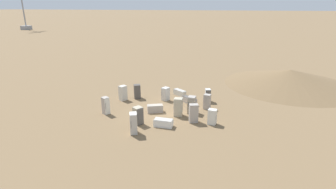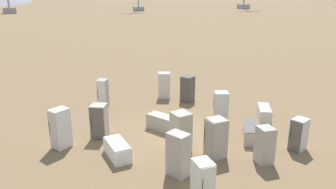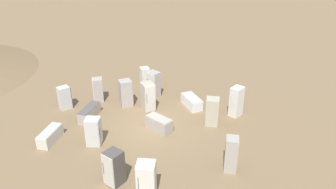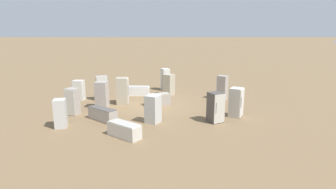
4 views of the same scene
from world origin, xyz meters
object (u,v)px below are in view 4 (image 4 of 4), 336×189
Objects in this scene: discarded_fridge_3 at (102,88)px; discarded_fridge_9 at (158,99)px; discarded_fridge_8 at (103,114)px; discarded_fridge_11 at (169,85)px; discarded_fridge_10 at (124,130)px; discarded_fridge_12 at (60,113)px; discarded_fridge_15 at (102,95)px; discarded_fridge_2 at (123,91)px; discarded_fridge_4 at (236,102)px; discarded_fridge_6 at (72,102)px; discarded_fridge_5 at (165,79)px; discarded_fridge_14 at (216,107)px; discarded_fridge_13 at (79,90)px; discarded_fridge_1 at (139,91)px; discarded_fridge_7 at (153,109)px; discarded_fridge_0 at (222,88)px.

discarded_fridge_3 is 4.32m from discarded_fridge_9.
discarded_fridge_11 is (6.19, -3.59, 0.46)m from discarded_fridge_8.
discarded_fridge_12 is (1.32, 3.42, 0.39)m from discarded_fridge_10.
discarded_fridge_15 is (3.56, -1.21, 0.13)m from discarded_fridge_12.
discarded_fridge_2 is 0.98× the size of discarded_fridge_8.
discarded_fridge_2 reaches higher than discarded_fridge_4.
discarded_fridge_3 reaches higher than discarded_fridge_6.
discarded_fridge_14 is (-8.29, -2.80, -0.10)m from discarded_fridge_5.
discarded_fridge_3 is 1.70m from discarded_fridge_13.
discarded_fridge_3 is at bearing 69.03° from discarded_fridge_12.
discarded_fridge_11 is (5.49, 3.85, -0.02)m from discarded_fridge_4.
discarded_fridge_1 is at bearing 6.48° from discarded_fridge_9.
discarded_fridge_5 is at bearing -120.67° from discarded_fridge_4.
discarded_fridge_4 reaches higher than discarded_fridge_14.
discarded_fridge_15 is (2.48, 0.63, 0.51)m from discarded_fridge_8.
discarded_fridge_2 reaches higher than discarded_fridge_10.
discarded_fridge_12 is at bearing 109.11° from discarded_fridge_9.
discarded_fridge_11 is (0.05, -2.33, 0.46)m from discarded_fridge_1.
discarded_fridge_14 is (-6.45, -2.51, -0.00)m from discarded_fridge_11.
discarded_fridge_7 is 6.61m from discarded_fridge_11.
discarded_fridge_13 is (1.09, 3.34, -0.18)m from discarded_fridge_2.
discarded_fridge_3 is 2.16m from discarded_fridge_15.
discarded_fridge_4 is at bearing 136.05° from discarded_fridge_3.
discarded_fridge_10 is (-2.04, 1.20, -0.41)m from discarded_fridge_7.
discarded_fridge_8 is (-4.80, 7.45, -0.52)m from discarded_fridge_0.
discarded_fridge_10 is 5.38m from discarded_fridge_15.
discarded_fridge_1 is 0.93× the size of discarded_fridge_2.
discarded_fridge_13 is at bearing -20.75° from discarded_fridge_3.
discarded_fridge_15 is (-3.72, 4.22, 0.05)m from discarded_fridge_11.
discarded_fridge_0 reaches higher than discarded_fridge_8.
discarded_fridge_4 is 7.49m from discarded_fridge_8.
discarded_fridge_12 is (-1.79, 9.27, -0.11)m from discarded_fridge_4.
discarded_fridge_7 is 4.67m from discarded_fridge_12.
discarded_fridge_5 is 1.29× the size of discarded_fridge_13.
discarded_fridge_15 is at bearing -25.79° from discarded_fridge_1.
discarded_fridge_13 is at bearing -110.63° from discarded_fridge_10.
discarded_fridge_7 is at bearing -25.75° from discarded_fridge_14.
discarded_fridge_15 reaches higher than discarded_fridge_7.
discarded_fridge_14 reaches higher than discarded_fridge_12.
discarded_fridge_9 is (-1.37, -4.06, -0.49)m from discarded_fridge_3.
discarded_fridge_12 reaches higher than discarded_fridge_10.
discarded_fridge_2 is 1.23× the size of discarded_fridge_12.
discarded_fridge_12 is 3.76m from discarded_fridge_15.
discarded_fridge_10 is at bearing -35.09° from discarded_fridge_12.
discarded_fridge_14 is 0.95× the size of discarded_fridge_15.
discarded_fridge_1 is at bearing -80.43° from discarded_fridge_14.
discarded_fridge_0 is 6.35m from discarded_fridge_1.
discarded_fridge_12 is at bearing -21.59° from discarded_fridge_14.
discarded_fridge_6 reaches higher than discarded_fridge_7.
discarded_fridge_5 is at bearing 86.37° from discarded_fridge_0.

